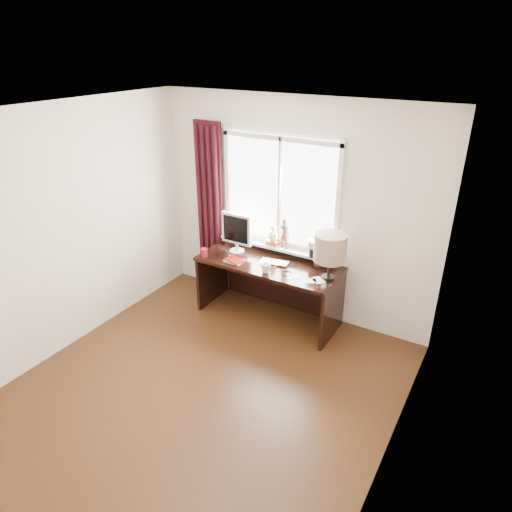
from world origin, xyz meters
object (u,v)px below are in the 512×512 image
Objects in this scene: desk at (272,277)px; table_lamp at (330,248)px; laptop at (275,262)px; red_cup at (204,253)px; mug at (265,268)px; monitor at (236,231)px.

table_lamp is at bearing -8.58° from desk.
laptop is 0.86m from red_cup.
laptop reaches higher than desk.
mug is 1.03× the size of red_cup.
monitor reaches higher than red_cup.
red_cup is 0.22× the size of monitor.
red_cup is 0.47m from monitor.
monitor is at bearing 152.60° from mug.
mug is at bearing -96.36° from laptop.
mug is at bearing -27.40° from monitor.
laptop is at bearing 18.32° from red_cup.
desk is (0.74, 0.36, -0.30)m from red_cup.
mug is 0.22× the size of monitor.
laptop is 0.63× the size of table_lamp.
desk is 3.47× the size of monitor.
desk is at bearing 120.08° from laptop.
table_lamp is at bearing 9.22° from red_cup.
monitor is at bearing 52.06° from red_cup.
mug is 0.45m from desk.
monitor reaches higher than mug.
laptop is at bearing 177.71° from table_lamp.
red_cup is at bearing -127.94° from monitor.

